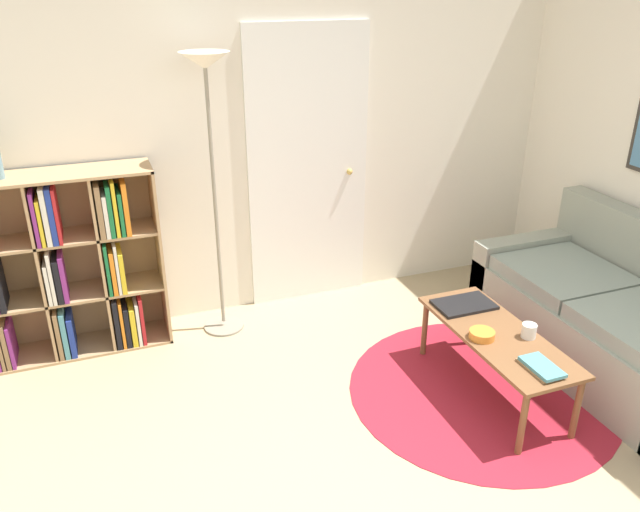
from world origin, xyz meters
The scene contains 10 objects.
wall_back centered at (0.01, 2.54, 1.29)m, with size 7.34×0.11×2.60m.
rug centered at (0.82, 0.97, 0.00)m, with size 1.57×1.57×0.01m.
bookshelf centered at (-1.39, 2.33, 0.59)m, with size 1.10×0.34×1.20m.
floor_lamp centered at (-0.45, 2.25, 1.55)m, with size 0.31×0.31×1.86m.
couch centered at (1.78, 0.95, 0.29)m, with size 0.87×1.76×0.87m.
coffee_table centered at (0.87, 0.95, 0.36)m, with size 0.42×1.08×0.41m.
laptop centered at (0.86, 1.29, 0.42)m, with size 0.36×0.23×0.02m.
bowl centered at (0.75, 0.93, 0.43)m, with size 0.14×0.14×0.05m.
book_stack_on_table centered at (0.86, 0.56, 0.42)m, with size 0.14×0.24×0.03m.
cup centered at (1.00, 0.85, 0.45)m, with size 0.08×0.08×0.08m.
Camera 1 is at (-1.16, -1.55, 2.27)m, focal length 35.00 mm.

